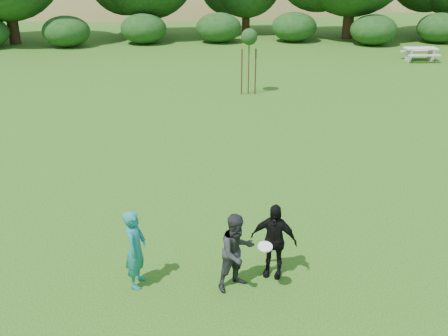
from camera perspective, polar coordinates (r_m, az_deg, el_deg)
The scene contains 8 objects.
ground at distance 9.95m, azimuth 0.85°, elevation -12.89°, with size 120.00×120.00×0.00m, color #19470C.
player_teal at distance 9.59m, azimuth -10.07°, elevation -9.09°, with size 0.58×0.38×1.59m, color #1B7A77.
player_grey at distance 9.40m, azimuth 1.48°, elevation -9.56°, with size 0.75×0.59×1.55m, color #28282B.
player_black at distance 9.77m, azimuth 5.68°, elevation -8.23°, with size 0.91×0.38×1.55m, color black.
frisbee at distance 9.10m, azimuth 4.72°, elevation -8.95°, with size 0.27×0.27×0.08m.
sapling at distance 21.89m, azimuth 2.90°, elevation 14.55°, with size 0.70×0.70×2.85m.
picnic_table at distance 31.23m, azimuth 21.52°, elevation 12.24°, with size 1.80×1.48×0.76m.
hillside at distance 78.48m, azimuth -2.74°, elevation 10.63°, with size 150.00×72.00×52.00m.
Camera 1 is at (-0.52, -7.95, 5.95)m, focal length 40.00 mm.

